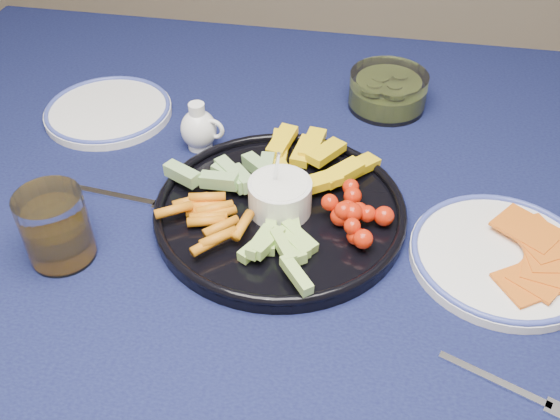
% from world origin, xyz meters
% --- Properties ---
extents(dining_table, '(1.67, 1.07, 0.75)m').
position_xyz_m(dining_table, '(0.00, 0.00, 0.66)').
color(dining_table, '#522F1B').
rests_on(dining_table, ground).
extents(crudite_platter, '(0.36, 0.36, 0.12)m').
position_xyz_m(crudite_platter, '(-0.07, -0.07, 0.77)').
color(crudite_platter, black).
rests_on(crudite_platter, dining_table).
extents(creamer_pitcher, '(0.08, 0.06, 0.08)m').
position_xyz_m(creamer_pitcher, '(-0.23, 0.07, 0.78)').
color(creamer_pitcher, white).
rests_on(creamer_pitcher, dining_table).
extents(pickle_bowl, '(0.14, 0.14, 0.06)m').
position_xyz_m(pickle_bowl, '(0.06, 0.25, 0.78)').
color(pickle_bowl, silver).
rests_on(pickle_bowl, dining_table).
extents(cheese_plate, '(0.24, 0.24, 0.03)m').
position_xyz_m(cheese_plate, '(0.24, -0.11, 0.76)').
color(cheese_plate, white).
rests_on(cheese_plate, dining_table).
extents(juice_tumbler, '(0.09, 0.09, 0.10)m').
position_xyz_m(juice_tumbler, '(-0.34, -0.20, 0.79)').
color(juice_tumbler, silver).
rests_on(juice_tumbler, dining_table).
extents(fork_left, '(0.17, 0.03, 0.00)m').
position_xyz_m(fork_left, '(-0.29, -0.08, 0.75)').
color(fork_left, silver).
rests_on(fork_left, dining_table).
extents(fork_right, '(0.15, 0.07, 0.00)m').
position_xyz_m(fork_right, '(0.24, -0.31, 0.75)').
color(fork_right, silver).
rests_on(fork_right, dining_table).
extents(side_plate_extra, '(0.22, 0.22, 0.02)m').
position_xyz_m(side_plate_extra, '(-0.42, 0.14, 0.76)').
color(side_plate_extra, white).
rests_on(side_plate_extra, dining_table).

